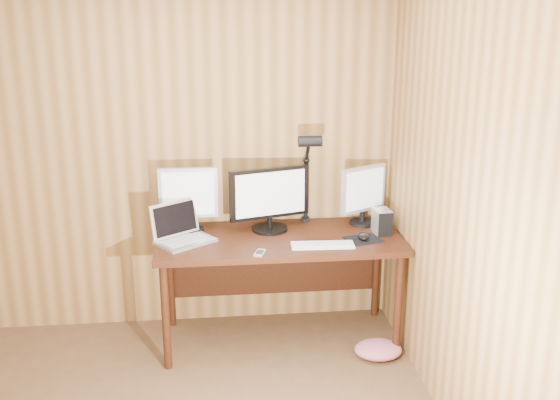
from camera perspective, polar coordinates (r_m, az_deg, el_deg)
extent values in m
plane|color=olive|center=(4.52, -12.41, 3.98)|extent=(4.00, 0.00, 4.00)
plane|color=olive|center=(2.86, 20.13, -4.38)|extent=(0.00, 4.00, 4.00)
cube|color=#33160A|center=(4.31, -0.07, -3.49)|extent=(1.60, 0.70, 0.04)
cube|color=#33160A|center=(4.70, -0.48, -5.26)|extent=(1.48, 0.02, 0.51)
cylinder|color=#33160A|center=(4.19, -9.92, -10.03)|extent=(0.05, 0.05, 0.71)
cylinder|color=#33160A|center=(4.71, -9.50, -6.81)|extent=(0.05, 0.05, 0.71)
cylinder|color=#33160A|center=(4.33, 10.25, -9.07)|extent=(0.05, 0.05, 0.71)
cylinder|color=#33160A|center=(4.84, 8.36, -6.08)|extent=(0.05, 0.05, 0.71)
cylinder|color=black|center=(4.43, -0.91, -2.51)|extent=(0.24, 0.24, 0.02)
cylinder|color=black|center=(4.41, -0.91, -1.95)|extent=(0.04, 0.04, 0.07)
cube|color=black|center=(4.35, -0.92, 0.62)|extent=(0.54, 0.19, 0.34)
cube|color=silver|center=(4.33, -0.82, 0.55)|extent=(0.47, 0.14, 0.29)
cylinder|color=black|center=(4.44, -7.85, -2.59)|extent=(0.18, 0.18, 0.02)
cylinder|color=black|center=(4.43, -7.88, -1.97)|extent=(0.04, 0.04, 0.08)
cube|color=#B9B9BE|center=(4.36, -7.99, 0.62)|extent=(0.39, 0.04, 0.34)
cube|color=silver|center=(4.34, -8.00, 0.55)|extent=(0.34, 0.01, 0.29)
cylinder|color=black|center=(4.58, 7.15, -1.96)|extent=(0.17, 0.17, 0.02)
cylinder|color=black|center=(4.56, 7.17, -1.39)|extent=(0.03, 0.03, 0.08)
cube|color=#B9B9BE|center=(4.51, 7.26, 0.97)|extent=(0.34, 0.20, 0.31)
cube|color=silver|center=(4.49, 7.42, 0.91)|extent=(0.28, 0.15, 0.27)
cube|color=silver|center=(4.24, -8.23, -3.58)|extent=(0.42, 0.39, 0.02)
cube|color=silver|center=(4.30, -9.17, -1.60)|extent=(0.31, 0.24, 0.23)
cube|color=black|center=(4.30, -9.17, -1.60)|extent=(0.27, 0.20, 0.19)
cube|color=#B2B2B7|center=(4.24, -8.23, -3.45)|extent=(0.32, 0.29, 0.00)
cube|color=white|center=(4.15, 3.73, -3.94)|extent=(0.40, 0.14, 0.02)
cube|color=white|center=(4.14, 3.73, -3.81)|extent=(0.37, 0.11, 0.00)
cube|color=black|center=(4.29, 7.25, -3.43)|extent=(0.26, 0.23, 0.00)
ellipsoid|color=black|center=(4.28, 7.26, -3.16)|extent=(0.08, 0.12, 0.04)
cube|color=silver|center=(4.40, 8.86, -1.85)|extent=(0.11, 0.15, 0.16)
cube|color=black|center=(4.33, 9.18, -2.16)|extent=(0.10, 0.01, 0.16)
cube|color=silver|center=(4.02, -1.77, -4.63)|extent=(0.09, 0.12, 0.01)
cube|color=black|center=(4.02, -1.77, -4.53)|extent=(0.06, 0.08, 0.00)
cylinder|color=black|center=(4.53, 8.96, -1.51)|extent=(0.05, 0.05, 0.13)
cube|color=black|center=(4.62, 2.23, -1.93)|extent=(0.05, 0.06, 0.06)
cylinder|color=black|center=(4.55, 2.27, 0.80)|extent=(0.03, 0.03, 0.44)
sphere|color=black|center=(4.49, 2.30, 3.48)|extent=(0.05, 0.05, 0.05)
cylinder|color=black|center=(4.41, 2.44, 4.32)|extent=(0.02, 0.15, 0.18)
cylinder|color=black|center=(4.30, 2.63, 5.14)|extent=(0.16, 0.07, 0.07)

